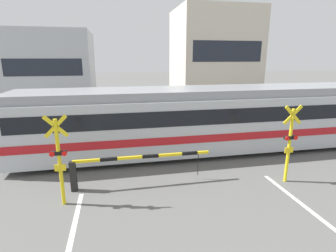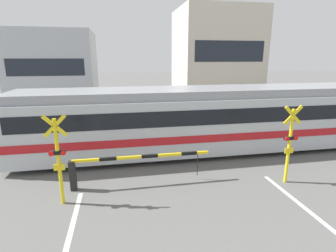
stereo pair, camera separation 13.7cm
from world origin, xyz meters
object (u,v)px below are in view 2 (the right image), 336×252
crossing_signal_left (58,156)px  crossing_signal_right (290,141)px  crossing_barrier_near (115,164)px  commuter_train (229,117)px  crossing_barrier_far (194,122)px

crossing_signal_left → crossing_signal_right: (7.62, 0.00, 0.00)m
crossing_barrier_near → crossing_signal_left: (-1.62, -0.82, 0.73)m
crossing_signal_left → crossing_signal_right: size_ratio=1.00×
crossing_barrier_near → crossing_signal_left: crossing_signal_left is taller
commuter_train → crossing_signal_right: (0.64, -3.73, -0.08)m
crossing_barrier_far → crossing_signal_left: 8.71m
commuter_train → crossing_barrier_near: 6.15m
crossing_barrier_far → commuter_train: bearing=-69.0°
commuter_train → crossing_barrier_far: bearing=111.0°
crossing_signal_left → crossing_barrier_near: bearing=26.8°
crossing_barrier_near → crossing_signal_right: 6.10m
crossing_barrier_near → crossing_barrier_far: same height
commuter_train → crossing_signal_left: (-6.98, -3.73, -0.08)m
crossing_barrier_near → crossing_signal_right: size_ratio=1.72×
crossing_signal_left → crossing_barrier_far: bearing=46.3°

